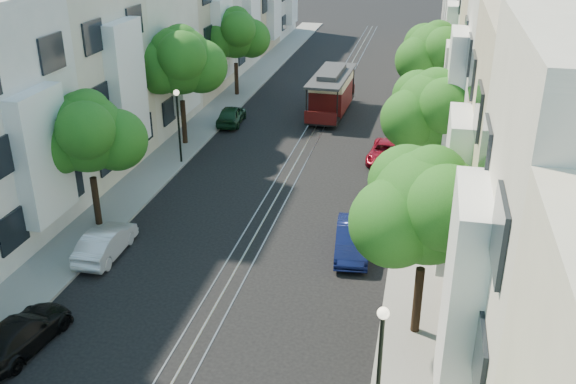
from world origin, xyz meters
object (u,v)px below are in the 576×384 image
Objects in this scene: cable_car at (331,90)px; parked_car_w_far at (231,115)px; tree_w_b at (88,135)px; parked_car_e_mid at (353,239)px; parked_car_w_mid at (106,243)px; parked_car_e_far at (386,152)px; lamp_west at (178,115)px; tree_e_c at (433,111)px; lamp_east at (380,354)px; tree_w_d at (236,35)px; parked_car_w_near at (21,333)px; tree_w_c at (181,62)px; tree_e_d at (436,55)px; tree_e_b at (429,210)px.

cable_car reaches higher than parked_car_w_far.
parked_car_e_mid is at bearing 0.32° from tree_w_b.
tree_w_b reaches higher than parked_car_w_mid.
parked_car_w_far is at bearing 84.29° from tree_w_b.
cable_car reaches higher than parked_car_e_far.
tree_w_b is 1.51× the size of lamp_west.
tree_e_c is 15.60m from tree_w_b.
lamp_east is 1.07× the size of parked_car_e_mid.
tree_w_b is (-14.40, -6.00, -0.20)m from tree_e_c.
tree_w_b is 0.96× the size of tree_w_d.
parked_car_w_near is 1.09× the size of parked_car_w_far.
parked_car_w_mid is (-10.52, -13.29, 0.08)m from parked_car_e_far.
parked_car_e_far is at bearing -42.61° from tree_w_d.
parked_car_e_mid is at bearing 118.63° from parked_car_w_far.
tree_w_c is 3.81m from lamp_west.
tree_w_c is 11.01m from tree_w_d.
tree_e_d is 0.92× the size of cable_car.
parked_car_e_mid is (-2.86, -5.94, -3.96)m from tree_e_c.
tree_e_b is 1.61× the size of lamp_west.
parked_car_w_mid is at bearing -146.91° from tree_e_c.
parked_car_e_mid is 1.06× the size of parked_car_w_far.
tree_w_d is 1.76× the size of parked_car_w_mid.
tree_w_b is 1.63× the size of parked_car_e_far.
parked_car_e_far is (12.06, -11.09, -4.06)m from tree_w_d.
tree_e_c is 21.53m from tree_w_d.
tree_e_b is 25.16m from cable_car.
tree_e_c is (-0.00, 11.00, -0.13)m from tree_e_b.
tree_e_c is at bearing 90.00° from tree_e_b.
lamp_west reaches higher than cable_car.
parked_car_e_mid is at bearing -132.20° from parked_car_w_near.
tree_e_b is at bearing -19.15° from tree_w_b.
tree_e_d is 1.72× the size of parked_car_w_near.
tree_w_b reaches higher than parked_car_e_mid.
tree_e_b reaches higher than lamp_west.
parked_car_w_far is (-6.10, -3.65, -1.05)m from cable_car.
tree_e_d reaches higher than lamp_east.
lamp_east is 14.29m from parked_car_w_mid.
parked_car_e_mid is at bearing -87.63° from parked_car_e_far.
parked_car_e_far is at bearing 14.40° from lamp_west.
parked_car_w_far is (1.54, 15.39, -3.77)m from tree_w_b.
cable_car is at bearing 58.32° from lamp_west.
tree_e_c is 16.10m from lamp_east.
lamp_east is at bearing 110.64° from parked_car_w_far.
tree_w_d is 1.69× the size of parked_car_e_far.
parked_car_e_mid is (-1.90, 10.04, -2.20)m from lamp_east.
tree_w_b reaches higher than parked_car_w_far.
tree_e_c is 1.76× the size of parked_car_w_mid.
tree_w_c reaches higher than tree_w_d.
parked_car_w_far is (-12.86, 9.39, -3.97)m from tree_e_c.
tree_e_b reaches higher than cable_car.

